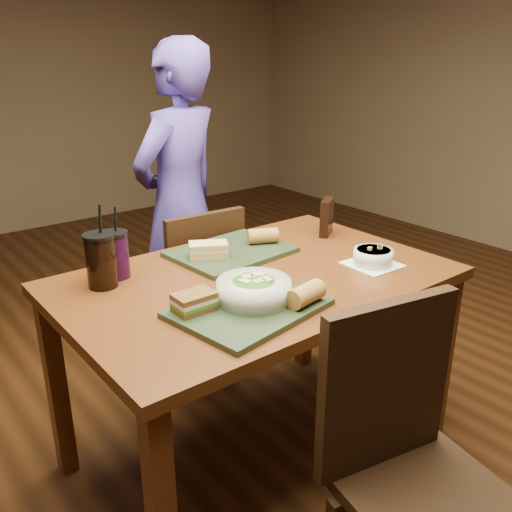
# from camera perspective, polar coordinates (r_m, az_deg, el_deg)

# --- Properties ---
(ground) EXTENTS (6.00, 6.00, 0.00)m
(ground) POSITION_cam_1_polar(r_m,az_deg,el_deg) (2.24, 0.00, -20.02)
(ground) COLOR #381C0B
(ground) RESTS_ON ground
(dining_table) EXTENTS (1.30, 0.85, 0.75)m
(dining_table) POSITION_cam_1_polar(r_m,az_deg,el_deg) (1.88, 0.00, -4.58)
(dining_table) COLOR #562A11
(dining_table) RESTS_ON ground
(chair_near) EXTENTS (0.46, 0.46, 0.90)m
(chair_near) POSITION_cam_1_polar(r_m,az_deg,el_deg) (1.51, 15.88, -19.79)
(chair_near) COLOR black
(chair_near) RESTS_ON ground
(chair_far) EXTENTS (0.39, 0.39, 0.84)m
(chair_far) POSITION_cam_1_polar(r_m,az_deg,el_deg) (2.43, -6.25, -3.61)
(chair_far) COLOR black
(chair_far) RESTS_ON ground
(diner) EXTENTS (0.65, 0.53, 1.53)m
(diner) POSITION_cam_1_polar(r_m,az_deg,el_deg) (2.69, -8.01, 5.44)
(diner) COLOR #473591
(diner) RESTS_ON ground
(tray_near) EXTENTS (0.46, 0.38, 0.02)m
(tray_near) POSITION_cam_1_polar(r_m,az_deg,el_deg) (1.59, -0.78, -5.52)
(tray_near) COLOR #24311D
(tray_near) RESTS_ON dining_table
(tray_far) EXTENTS (0.44, 0.35, 0.02)m
(tray_far) POSITION_cam_1_polar(r_m,az_deg,el_deg) (2.04, -2.65, 0.43)
(tray_far) COLOR #24311D
(tray_far) RESTS_ON dining_table
(salad_bowl) EXTENTS (0.22, 0.22, 0.07)m
(salad_bowl) POSITION_cam_1_polar(r_m,az_deg,el_deg) (1.60, -0.23, -3.50)
(salad_bowl) COLOR silver
(salad_bowl) RESTS_ON tray_near
(soup_bowl) EXTENTS (0.18, 0.18, 0.07)m
(soup_bowl) POSITION_cam_1_polar(r_m,az_deg,el_deg) (1.97, 12.22, -0.06)
(soup_bowl) COLOR white
(soup_bowl) RESTS_ON dining_table
(sandwich_near) EXTENTS (0.12, 0.08, 0.05)m
(sandwich_near) POSITION_cam_1_polar(r_m,az_deg,el_deg) (1.56, -6.52, -4.82)
(sandwich_near) COLOR #593819
(sandwich_near) RESTS_ON tray_near
(sandwich_far) EXTENTS (0.16, 0.13, 0.05)m
(sandwich_far) POSITION_cam_1_polar(r_m,az_deg,el_deg) (1.95, -5.02, 0.63)
(sandwich_far) COLOR tan
(sandwich_far) RESTS_ON tray_far
(baguette_near) EXTENTS (0.13, 0.08, 0.06)m
(baguette_near) POSITION_cam_1_polar(r_m,az_deg,el_deg) (1.59, 5.26, -4.03)
(baguette_near) COLOR #AD7533
(baguette_near) RESTS_ON tray_near
(baguette_far) EXTENTS (0.13, 0.10, 0.06)m
(baguette_far) POSITION_cam_1_polar(r_m,az_deg,el_deg) (2.09, 0.71, 2.13)
(baguette_far) COLOR #AD7533
(baguette_far) RESTS_ON tray_far
(cup_cola) EXTENTS (0.10, 0.10, 0.28)m
(cup_cola) POSITION_cam_1_polar(r_m,az_deg,el_deg) (1.79, -16.00, -0.42)
(cup_cola) COLOR black
(cup_cola) RESTS_ON dining_table
(cup_berry) EXTENTS (0.09, 0.09, 0.25)m
(cup_berry) POSITION_cam_1_polar(r_m,az_deg,el_deg) (1.86, -14.54, 0.17)
(cup_berry) COLOR black
(cup_berry) RESTS_ON dining_table
(chip_bag) EXTENTS (0.12, 0.09, 0.15)m
(chip_bag) POSITION_cam_1_polar(r_m,az_deg,el_deg) (2.26, 7.45, 4.09)
(chip_bag) COLOR black
(chip_bag) RESTS_ON dining_table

